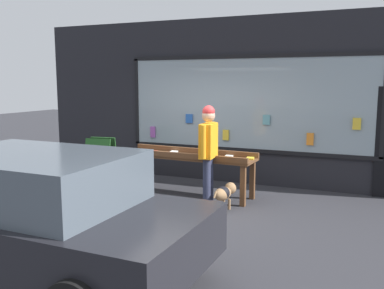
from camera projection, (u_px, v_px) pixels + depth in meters
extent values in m
plane|color=#2D2D33|center=(165.00, 208.00, 7.47)|extent=(40.00, 40.00, 0.00)
cube|color=black|center=(214.00, 101.00, 9.39)|extent=(8.51, 0.20, 3.53)
cube|color=#8C9EA8|center=(247.00, 104.00, 8.97)|extent=(5.29, 0.03, 1.96)
cube|color=black|center=(247.00, 56.00, 8.83)|extent=(5.37, 0.06, 0.08)
cube|color=black|center=(246.00, 150.00, 9.12)|extent=(5.37, 0.06, 0.08)
cube|color=black|center=(137.00, 102.00, 10.01)|extent=(0.08, 0.06, 1.96)
cube|color=black|center=(384.00, 107.00, 7.93)|extent=(0.08, 0.06, 1.96)
cube|color=#994CA5|center=(153.00, 132.00, 9.91)|extent=(0.12, 0.03, 0.25)
cube|color=#2659B2|center=(189.00, 119.00, 9.50)|extent=(0.16, 0.03, 0.20)
cube|color=yellow|center=(226.00, 135.00, 9.21)|extent=(0.14, 0.03, 0.22)
cube|color=#5999A5|center=(266.00, 120.00, 8.81)|extent=(0.15, 0.03, 0.20)
cube|color=orange|center=(310.00, 139.00, 8.51)|extent=(0.14, 0.03, 0.25)
cube|color=yellow|center=(357.00, 124.00, 8.13)|extent=(0.15, 0.03, 0.23)
cube|color=brown|center=(127.00, 173.00, 8.58)|extent=(0.09, 0.09, 0.74)
cube|color=brown|center=(243.00, 186.00, 7.52)|extent=(0.09, 0.09, 0.74)
cube|color=brown|center=(141.00, 168.00, 9.05)|extent=(0.09, 0.09, 0.74)
cube|color=brown|center=(252.00, 180.00, 7.99)|extent=(0.09, 0.09, 0.74)
cube|color=brown|center=(187.00, 157.00, 8.23)|extent=(2.68, 0.81, 0.04)
cube|color=brown|center=(180.00, 156.00, 7.94)|extent=(2.65, 0.18, 0.12)
cube|color=brown|center=(195.00, 151.00, 8.50)|extent=(2.65, 0.18, 0.12)
cube|color=silver|center=(132.00, 152.00, 8.63)|extent=(0.19, 0.22, 0.02)
cube|color=red|center=(153.00, 152.00, 8.59)|extent=(0.13, 0.21, 0.02)
cube|color=silver|center=(174.00, 152.00, 8.56)|extent=(0.17, 0.22, 0.03)
cube|color=black|center=(185.00, 156.00, 8.14)|extent=(0.17, 0.21, 0.02)
cube|color=orange|center=(210.00, 156.00, 8.11)|extent=(0.15, 0.23, 0.03)
cube|color=silver|center=(229.00, 156.00, 8.08)|extent=(0.16, 0.20, 0.03)
cube|color=yellow|center=(250.00, 158.00, 7.85)|extent=(0.17, 0.22, 0.03)
cylinder|color=#2D334C|center=(207.00, 182.00, 7.55)|extent=(0.14, 0.14, 0.86)
cylinder|color=#2D334C|center=(209.00, 180.00, 7.71)|extent=(0.14, 0.14, 0.86)
cube|color=orange|center=(208.00, 141.00, 7.52)|extent=(0.26, 0.50, 0.61)
cylinder|color=orange|center=(203.00, 142.00, 7.24)|extent=(0.09, 0.09, 0.58)
cylinder|color=orange|center=(213.00, 138.00, 7.80)|extent=(0.09, 0.09, 0.58)
sphere|color=tan|center=(209.00, 116.00, 7.46)|extent=(0.23, 0.23, 0.23)
sphere|color=red|center=(209.00, 112.00, 7.45)|extent=(0.22, 0.22, 0.22)
ellipsoid|color=#99724C|center=(223.00, 194.00, 7.27)|extent=(0.32, 0.46, 0.23)
ellipsoid|color=black|center=(223.00, 193.00, 7.27)|extent=(0.29, 0.30, 0.24)
sphere|color=#99724C|center=(230.00, 188.00, 7.46)|extent=(0.20, 0.20, 0.20)
cylinder|color=#99724C|center=(215.00, 195.00, 7.08)|extent=(0.05, 0.10, 0.12)
cylinder|color=#99724C|center=(229.00, 204.00, 7.37)|extent=(0.04, 0.04, 0.18)
cylinder|color=#99724C|center=(224.00, 203.00, 7.44)|extent=(0.04, 0.04, 0.18)
cylinder|color=#99724C|center=(222.00, 208.00, 7.17)|extent=(0.04, 0.04, 0.18)
cylinder|color=#99724C|center=(216.00, 206.00, 7.24)|extent=(0.04, 0.04, 0.18)
cube|color=#193F19|center=(97.00, 164.00, 8.72)|extent=(0.58, 0.30, 1.03)
cube|color=brown|center=(97.00, 164.00, 8.72)|extent=(0.59, 0.13, 0.07)
cube|color=#193F19|center=(106.00, 160.00, 9.11)|extent=(0.58, 0.30, 1.03)
cube|color=brown|center=(106.00, 160.00, 9.11)|extent=(0.59, 0.13, 0.07)
cube|color=black|center=(34.00, 226.00, 4.82)|extent=(3.98, 1.84, 0.55)
cube|color=#4C5660|center=(32.00, 178.00, 4.74)|extent=(2.24, 1.61, 0.56)
cylinder|color=black|center=(174.00, 240.00, 5.14)|extent=(0.60, 0.19, 0.60)
cylinder|color=black|center=(12.00, 213.00, 6.20)|extent=(0.60, 0.19, 0.60)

